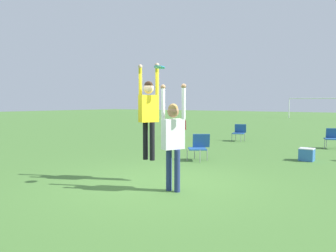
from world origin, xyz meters
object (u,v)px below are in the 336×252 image
camping_chair_2 (239,131)px  camping_chair_3 (332,137)px  camping_chair_4 (199,146)px  frisbee (160,67)px  person_defending (173,135)px  person_jumping (149,109)px  cooler_box (307,154)px  camping_chair_1 (180,128)px

camping_chair_2 → camping_chair_3: 4.04m
camping_chair_4 → frisbee: bearing=69.8°
person_defending → camping_chair_3: 9.07m
person_jumping → camping_chair_3: bearing=6.5°
cooler_box → frisbee: bearing=-109.6°
camping_chair_1 → camping_chair_4: camping_chair_1 is taller
person_defending → frisbee: bearing=-77.9°
camping_chair_1 → cooler_box: camping_chair_1 is taller
camping_chair_2 → camping_chair_4: 5.73m
camping_chair_2 → camping_chair_1: bearing=-3.0°
camping_chair_1 → cooler_box: size_ratio=2.12×
camping_chair_4 → camping_chair_1: bearing=-87.8°
frisbee → camping_chair_4: (-0.96, 3.40, -2.10)m
camping_chair_1 → camping_chair_4: 6.28m
frisbee → camping_chair_4: bearing=105.8°
person_jumping → camping_chair_4: bearing=31.1°
person_defending → camping_chair_4: bearing=-134.8°
frisbee → camping_chair_2: 9.49m
person_defending → camping_chair_2: size_ratio=2.77×
camping_chair_4 → cooler_box: 3.39m
person_jumping → camping_chair_3: size_ratio=2.79×
camping_chair_2 → cooler_box: size_ratio=1.83×
person_defending → camping_chair_2: (-2.37, 9.12, -0.72)m
cooler_box → camping_chair_3: bearing=86.8°
camping_chair_2 → cooler_box: bearing=118.7°
camping_chair_1 → camping_chair_4: (3.89, -4.94, -0.06)m
person_defending → camping_chair_4: size_ratio=2.63×
camping_chair_4 → cooler_box: camping_chair_4 is taller
frisbee → camping_chair_3: (2.06, 8.80, -2.11)m
camping_chair_3 → person_jumping: bearing=52.6°
camping_chair_3 → cooler_box: (-0.20, -3.55, -0.26)m
person_defending → cooler_box: (1.46, 5.34, -0.98)m
person_jumping → person_defending: (0.97, -0.43, -0.51)m
camping_chair_3 → frisbee: bearing=56.7°
camping_chair_2 → camping_chair_3: (4.04, -0.23, 0.01)m
person_jumping → camping_chair_1: size_ratio=2.42×
camping_chair_4 → cooler_box: bearing=177.3°
frisbee → camping_chair_1: bearing=120.2°
camping_chair_4 → cooler_box: size_ratio=1.93×
camping_chair_1 → frisbee: bearing=94.0°
camping_chair_1 → camping_chair_2: (2.88, 0.70, -0.07)m
person_jumping → frisbee: 1.11m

